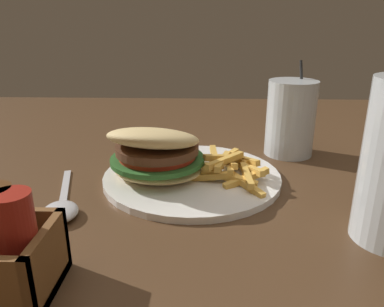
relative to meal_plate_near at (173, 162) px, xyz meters
The scene contains 4 objects.
dining_table 0.16m from the meal_plate_near, 130.17° to the left, with size 1.51×1.41×0.76m.
meal_plate_near is the anchor object (origin of this frame).
juice_glass 0.24m from the meal_plate_near, 146.28° to the right, with size 0.09×0.09×0.17m.
spoon 0.17m from the meal_plate_near, 38.21° to the left, with size 0.08×0.18×0.02m.
Camera 1 is at (0.02, 0.45, 1.00)m, focal length 35.00 mm.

